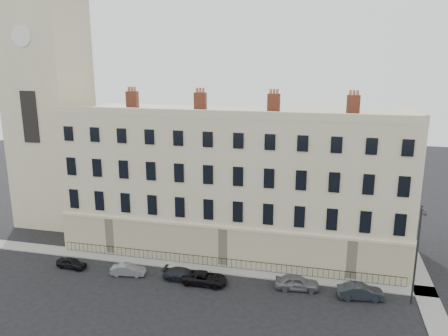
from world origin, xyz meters
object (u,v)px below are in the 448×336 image
at_px(car_d, 205,278).
at_px(car_f, 361,292).
at_px(streetlamp, 417,251).
at_px(car_c, 183,274).
at_px(car_b, 128,270).
at_px(car_a, 72,263).
at_px(car_e, 297,282).

bearing_deg(car_d, car_f, -87.29).
relative_size(car_d, streetlamp, 0.47).
bearing_deg(car_d, car_c, 83.30).
relative_size(car_b, car_f, 0.84).
relative_size(car_a, streetlamp, 0.35).
bearing_deg(car_f, streetlamp, -98.87).
height_order(car_a, car_f, car_f).
height_order(car_a, car_c, car_c).
bearing_deg(car_f, car_d, 84.01).
height_order(car_c, car_e, car_e).
bearing_deg(car_a, car_f, -83.73).
xyz_separation_m(car_b, car_d, (7.75, 0.04, 0.04)).
height_order(car_a, car_d, car_d).
bearing_deg(car_f, car_e, 77.57).
distance_m(car_c, car_f, 16.20).
bearing_deg(car_e, car_d, 91.53).
xyz_separation_m(car_c, car_e, (10.64, 0.79, 0.11)).
height_order(car_e, car_f, car_e).
relative_size(car_e, streetlamp, 0.45).
bearing_deg(car_b, car_c, -96.10).
distance_m(car_b, car_f, 21.76).
relative_size(car_a, car_b, 0.93).
bearing_deg(car_b, car_f, -97.20).
bearing_deg(streetlamp, car_b, 178.46).
xyz_separation_m(car_c, streetlamp, (20.40, 0.44, 4.37)).
distance_m(car_d, car_e, 8.51).
xyz_separation_m(car_a, car_f, (27.96, 0.68, 0.13)).
xyz_separation_m(car_e, car_f, (5.55, -0.35, -0.02)).
height_order(car_d, streetlamp, streetlamp).
bearing_deg(car_e, car_f, -99.11).
height_order(car_a, car_e, car_e).
xyz_separation_m(car_b, car_e, (16.19, 1.09, 0.13)).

